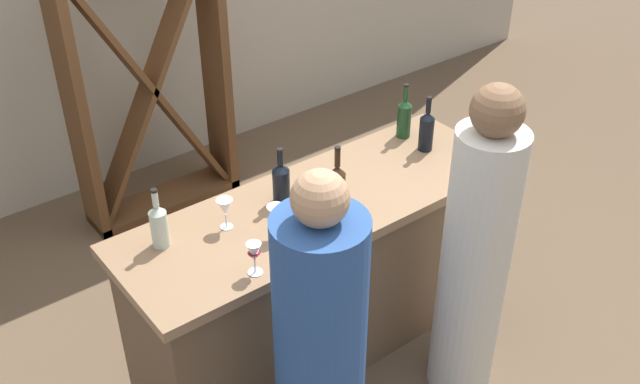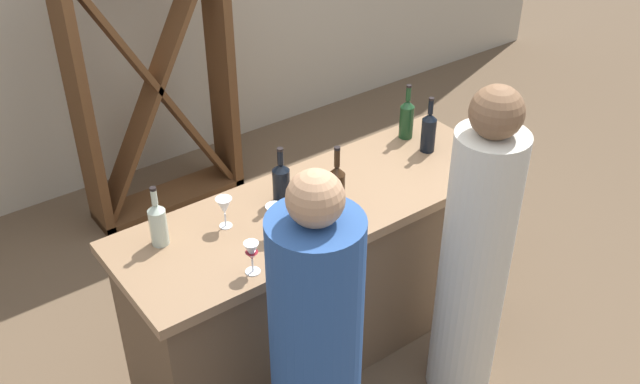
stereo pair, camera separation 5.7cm
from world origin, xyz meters
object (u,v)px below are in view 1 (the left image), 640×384
(person_center_guest, at_px, (475,259))
(wine_bottle_leftmost_clear_pale, at_px, (159,225))
(wine_bottle_center_amber_brown, at_px, (337,188))
(wine_glass_near_center, at_px, (276,215))
(wine_glass_near_right, at_px, (225,208))
(person_left_guest, at_px, (320,355))
(wine_rack, at_px, (149,87))
(wine_bottle_second_right_near_black, at_px, (427,130))
(wine_bottle_second_left_near_black, at_px, (281,182))
(wine_glass_near_left, at_px, (254,254))
(wine_bottle_rightmost_olive_green, at_px, (404,117))

(person_center_guest, bearing_deg, wine_bottle_leftmost_clear_pale, 64.61)
(wine_bottle_center_amber_brown, height_order, wine_glass_near_center, wine_bottle_center_amber_brown)
(wine_bottle_center_amber_brown, xyz_separation_m, wine_glass_near_right, (-0.45, 0.20, -0.03))
(wine_bottle_leftmost_clear_pale, height_order, person_left_guest, person_left_guest)
(wine_bottle_center_amber_brown, bearing_deg, wine_bottle_leftmost_clear_pale, 160.37)
(wine_rack, distance_m, wine_bottle_center_amber_brown, 1.77)
(wine_rack, height_order, wine_glass_near_center, wine_rack)
(wine_glass_near_center, relative_size, wine_glass_near_right, 1.03)
(wine_bottle_second_right_near_black, bearing_deg, wine_bottle_leftmost_clear_pale, 175.83)
(wine_bottle_leftmost_clear_pale, bearing_deg, wine_glass_near_center, -29.38)
(wine_bottle_leftmost_clear_pale, bearing_deg, wine_bottle_center_amber_brown, -19.63)
(person_left_guest, bearing_deg, wine_glass_near_right, 13.82)
(wine_bottle_second_left_near_black, xyz_separation_m, wine_glass_near_left, (-0.38, -0.35, -0.01))
(person_center_guest, bearing_deg, wine_rack, 19.62)
(wine_bottle_rightmost_olive_green, bearing_deg, wine_glass_near_left, -159.68)
(wine_bottle_second_right_near_black, distance_m, wine_glass_near_left, 1.26)
(wine_rack, relative_size, wine_glass_near_right, 11.75)
(wine_bottle_leftmost_clear_pale, xyz_separation_m, wine_bottle_center_amber_brown, (0.74, -0.26, 0.02))
(wine_rack, xyz_separation_m, wine_bottle_second_left_near_black, (-0.10, -1.54, 0.15))
(wine_bottle_rightmost_olive_green, distance_m, person_center_guest, 0.92)
(wine_bottle_second_right_near_black, distance_m, person_center_guest, 0.77)
(person_left_guest, relative_size, person_center_guest, 0.96)
(wine_bottle_second_right_near_black, height_order, wine_glass_near_center, wine_bottle_second_right_near_black)
(wine_bottle_leftmost_clear_pale, bearing_deg, wine_bottle_second_left_near_black, -4.08)
(wine_bottle_second_right_near_black, bearing_deg, wine_glass_near_left, -166.80)
(wine_bottle_center_amber_brown, relative_size, wine_bottle_rightmost_olive_green, 1.13)
(wine_bottle_second_right_near_black, relative_size, wine_glass_near_left, 2.02)
(wine_glass_near_left, relative_size, wine_glass_near_right, 1.01)
(wine_bottle_center_amber_brown, distance_m, wine_bottle_rightmost_olive_green, 0.78)
(wine_bottle_leftmost_clear_pale, height_order, wine_bottle_second_right_near_black, wine_bottle_second_right_near_black)
(wine_bottle_leftmost_clear_pale, xyz_separation_m, wine_bottle_second_right_near_black, (1.44, -0.11, 0.01))
(wine_bottle_second_left_near_black, distance_m, wine_glass_near_left, 0.52)
(wine_bottle_center_amber_brown, xyz_separation_m, person_left_guest, (-0.48, -0.50, -0.32))
(wine_bottle_leftmost_clear_pale, relative_size, wine_glass_near_left, 1.93)
(person_left_guest, bearing_deg, wine_glass_near_left, 22.51)
(wine_bottle_second_right_near_black, relative_size, wine_glass_near_right, 2.04)
(wine_rack, bearing_deg, wine_bottle_second_left_near_black, -93.76)
(wine_bottle_rightmost_olive_green, xyz_separation_m, wine_glass_near_left, (-1.23, -0.46, -0.02))
(wine_glass_near_center, bearing_deg, wine_bottle_second_right_near_black, 7.53)
(wine_rack, distance_m, wine_glass_near_right, 1.62)
(wine_rack, height_order, wine_glass_near_right, wine_rack)
(wine_glass_near_right, distance_m, person_center_guest, 1.13)
(wine_bottle_center_amber_brown, distance_m, wine_glass_near_left, 0.54)
(person_left_guest, bearing_deg, wine_glass_near_center, -1.77)
(wine_rack, bearing_deg, wine_bottle_center_amber_brown, -88.52)
(wine_bottle_leftmost_clear_pale, xyz_separation_m, wine_glass_near_right, (0.28, -0.06, -0.00))
(wine_bottle_rightmost_olive_green, height_order, wine_glass_near_left, wine_bottle_rightmost_olive_green)
(wine_bottle_second_left_near_black, height_order, person_center_guest, person_center_guest)
(wine_bottle_center_amber_brown, xyz_separation_m, wine_bottle_rightmost_olive_green, (0.71, 0.33, -0.02))
(wine_bottle_rightmost_olive_green, bearing_deg, wine_glass_near_right, -173.97)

